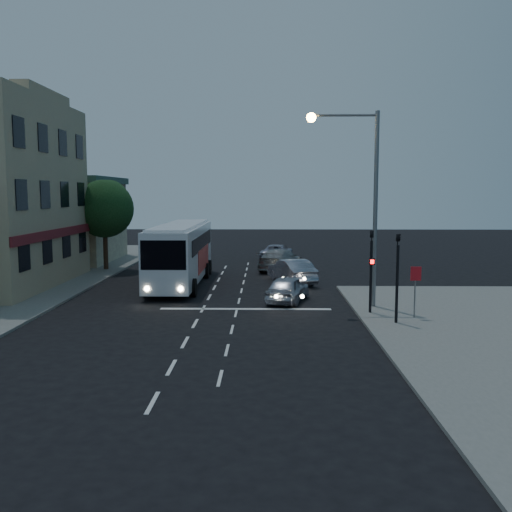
{
  "coord_description": "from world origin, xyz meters",
  "views": [
    {
      "loc": [
        2.93,
        -24.23,
        5.44
      ],
      "look_at": [
        2.45,
        4.72,
        2.2
      ],
      "focal_mm": 40.0,
      "sensor_mm": 36.0,
      "label": 1
    }
  ],
  "objects_px": {
    "traffic_signal_side": "(398,267)",
    "regulatory_sign": "(415,283)",
    "car_sedan_b": "(280,260)",
    "streetlight": "(362,186)",
    "traffic_signal_main": "(371,261)",
    "tour_bus": "(181,252)",
    "car_sedan_c": "(277,253)",
    "car_suv": "(288,289)",
    "street_tree": "(104,206)",
    "car_sedan_a": "(292,271)"
  },
  "relations": [
    {
      "from": "car_sedan_b",
      "to": "streetlight",
      "type": "distance_m",
      "value": 14.51
    },
    {
      "from": "car_sedan_a",
      "to": "car_sedan_b",
      "type": "xyz_separation_m",
      "value": [
        -0.55,
        5.78,
        0.02
      ]
    },
    {
      "from": "car_sedan_b",
      "to": "car_sedan_c",
      "type": "xyz_separation_m",
      "value": [
        -0.14,
        5.47,
        -0.08
      ]
    },
    {
      "from": "car_sedan_a",
      "to": "street_tree",
      "type": "height_order",
      "value": "street_tree"
    },
    {
      "from": "tour_bus",
      "to": "regulatory_sign",
      "type": "bearing_deg",
      "value": -39.64
    },
    {
      "from": "traffic_signal_side",
      "to": "regulatory_sign",
      "type": "xyz_separation_m",
      "value": [
        1.0,
        0.96,
        -0.82
      ]
    },
    {
      "from": "traffic_signal_side",
      "to": "streetlight",
      "type": "height_order",
      "value": "streetlight"
    },
    {
      "from": "tour_bus",
      "to": "car_sedan_c",
      "type": "bearing_deg",
      "value": 63.27
    },
    {
      "from": "traffic_signal_main",
      "to": "regulatory_sign",
      "type": "xyz_separation_m",
      "value": [
        1.7,
        -1.01,
        -0.82
      ]
    },
    {
      "from": "car_sedan_c",
      "to": "streetlight",
      "type": "bearing_deg",
      "value": 108.57
    },
    {
      "from": "car_suv",
      "to": "street_tree",
      "type": "relative_size",
      "value": 0.63
    },
    {
      "from": "car_sedan_c",
      "to": "street_tree",
      "type": "distance_m",
      "value": 13.91
    },
    {
      "from": "car_suv",
      "to": "regulatory_sign",
      "type": "bearing_deg",
      "value": 158.8
    },
    {
      "from": "streetlight",
      "to": "regulatory_sign",
      "type": "bearing_deg",
      "value": -51.25
    },
    {
      "from": "traffic_signal_side",
      "to": "tour_bus",
      "type": "bearing_deg",
      "value": 135.0
    },
    {
      "from": "traffic_signal_main",
      "to": "regulatory_sign",
      "type": "height_order",
      "value": "traffic_signal_main"
    },
    {
      "from": "street_tree",
      "to": "car_suv",
      "type": "bearing_deg",
      "value": -42.51
    },
    {
      "from": "car_sedan_b",
      "to": "traffic_signal_main",
      "type": "bearing_deg",
      "value": 122.05
    },
    {
      "from": "tour_bus",
      "to": "car_sedan_a",
      "type": "xyz_separation_m",
      "value": [
        6.57,
        0.46,
        -1.2
      ]
    },
    {
      "from": "tour_bus",
      "to": "traffic_signal_side",
      "type": "xyz_separation_m",
      "value": [
        10.37,
        -10.37,
        0.48
      ]
    },
    {
      "from": "tour_bus",
      "to": "car_sedan_b",
      "type": "bearing_deg",
      "value": 45.97
    },
    {
      "from": "tour_bus",
      "to": "car_sedan_a",
      "type": "height_order",
      "value": "tour_bus"
    },
    {
      "from": "streetlight",
      "to": "car_sedan_b",
      "type": "bearing_deg",
      "value": 104.4
    },
    {
      "from": "car_sedan_b",
      "to": "streetlight",
      "type": "bearing_deg",
      "value": 122.45
    },
    {
      "from": "tour_bus",
      "to": "car_sedan_a",
      "type": "bearing_deg",
      "value": 3.94
    },
    {
      "from": "tour_bus",
      "to": "streetlight",
      "type": "bearing_deg",
      "value": -36.55
    },
    {
      "from": "car_sedan_a",
      "to": "regulatory_sign",
      "type": "bearing_deg",
      "value": 96.93
    },
    {
      "from": "streetlight",
      "to": "traffic_signal_side",
      "type": "bearing_deg",
      "value": -74.3
    },
    {
      "from": "car_sedan_c",
      "to": "tour_bus",
      "type": "bearing_deg",
      "value": 71.18
    },
    {
      "from": "car_sedan_c",
      "to": "traffic_signal_side",
      "type": "relative_size",
      "value": 1.18
    },
    {
      "from": "car_suv",
      "to": "car_sedan_a",
      "type": "height_order",
      "value": "car_sedan_a"
    },
    {
      "from": "car_suv",
      "to": "traffic_signal_side",
      "type": "height_order",
      "value": "traffic_signal_side"
    },
    {
      "from": "tour_bus",
      "to": "street_tree",
      "type": "relative_size",
      "value": 1.89
    },
    {
      "from": "car_sedan_b",
      "to": "traffic_signal_side",
      "type": "distance_m",
      "value": 17.25
    },
    {
      "from": "car_sedan_b",
      "to": "streetlight",
      "type": "relative_size",
      "value": 0.58
    },
    {
      "from": "car_suv",
      "to": "traffic_signal_main",
      "type": "distance_m",
      "value": 4.99
    },
    {
      "from": "regulatory_sign",
      "to": "streetlight",
      "type": "distance_m",
      "value": 5.18
    },
    {
      "from": "car_sedan_a",
      "to": "streetlight",
      "type": "bearing_deg",
      "value": 91.92
    },
    {
      "from": "car_sedan_a",
      "to": "street_tree",
      "type": "distance_m",
      "value": 14.31
    },
    {
      "from": "streetlight",
      "to": "traffic_signal_main",
      "type": "bearing_deg",
      "value": -79.8
    },
    {
      "from": "tour_bus",
      "to": "car_sedan_a",
      "type": "distance_m",
      "value": 6.7
    },
    {
      "from": "car_sedan_b",
      "to": "streetlight",
      "type": "xyz_separation_m",
      "value": [
        3.39,
        -13.21,
        4.98
      ]
    },
    {
      "from": "tour_bus",
      "to": "car_suv",
      "type": "xyz_separation_m",
      "value": [
        6.11,
        -5.37,
        -1.28
      ]
    },
    {
      "from": "car_sedan_b",
      "to": "regulatory_sign",
      "type": "xyz_separation_m",
      "value": [
        5.35,
        -15.64,
        0.84
      ]
    },
    {
      "from": "traffic_signal_main",
      "to": "traffic_signal_side",
      "type": "distance_m",
      "value": 2.1
    },
    {
      "from": "streetlight",
      "to": "tour_bus",
      "type": "bearing_deg",
      "value": 143.49
    },
    {
      "from": "car_suv",
      "to": "street_tree",
      "type": "distance_m",
      "value": 17.05
    },
    {
      "from": "traffic_signal_side",
      "to": "car_suv",
      "type": "bearing_deg",
      "value": 130.44
    },
    {
      "from": "traffic_signal_side",
      "to": "regulatory_sign",
      "type": "distance_m",
      "value": 1.61
    },
    {
      "from": "traffic_signal_main",
      "to": "regulatory_sign",
      "type": "distance_m",
      "value": 2.14
    }
  ]
}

